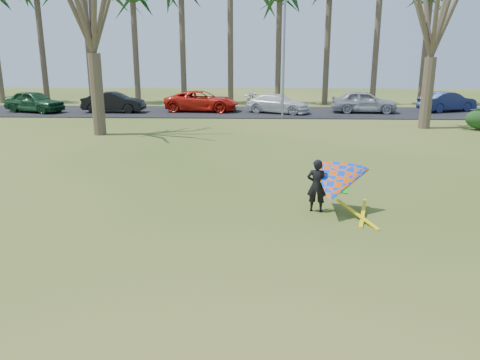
{
  "coord_description": "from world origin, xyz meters",
  "views": [
    {
      "loc": [
        0.47,
        -9.35,
        4.18
      ],
      "look_at": [
        0.0,
        2.0,
        1.1
      ],
      "focal_mm": 35.0,
      "sensor_mm": 36.0,
      "label": 1
    }
  ],
  "objects_px": {
    "car_5": "(447,102)",
    "kite_flyer": "(334,184)",
    "car_1": "(114,102)",
    "car_3": "(278,104)",
    "car_4": "(364,102)",
    "car_2": "(202,101)",
    "car_0": "(34,101)",
    "streetlight": "(286,49)",
    "bare_tree_right": "(436,8)"
  },
  "relations": [
    {
      "from": "car_5",
      "to": "kite_flyer",
      "type": "height_order",
      "value": "kite_flyer"
    },
    {
      "from": "car_1",
      "to": "car_3",
      "type": "xyz_separation_m",
      "value": [
        11.81,
        0.14,
        -0.06
      ]
    },
    {
      "from": "car_4",
      "to": "kite_flyer",
      "type": "relative_size",
      "value": 1.93
    },
    {
      "from": "car_3",
      "to": "car_2",
      "type": "bearing_deg",
      "value": 104.89
    },
    {
      "from": "car_0",
      "to": "streetlight",
      "type": "bearing_deg",
      "value": -77.41
    },
    {
      "from": "car_3",
      "to": "car_5",
      "type": "bearing_deg",
      "value": -60.66
    },
    {
      "from": "kite_flyer",
      "to": "streetlight",
      "type": "bearing_deg",
      "value": 90.89
    },
    {
      "from": "car_0",
      "to": "car_1",
      "type": "bearing_deg",
      "value": -69.47
    },
    {
      "from": "car_2",
      "to": "car_4",
      "type": "xyz_separation_m",
      "value": [
        11.72,
        -0.38,
        0.04
      ]
    },
    {
      "from": "car_1",
      "to": "car_3",
      "type": "relative_size",
      "value": 0.96
    },
    {
      "from": "streetlight",
      "to": "kite_flyer",
      "type": "distance_m",
      "value": 19.69
    },
    {
      "from": "car_0",
      "to": "car_3",
      "type": "xyz_separation_m",
      "value": [
        17.59,
        0.27,
        -0.1
      ]
    },
    {
      "from": "car_1",
      "to": "car_2",
      "type": "xyz_separation_m",
      "value": [
        6.26,
        0.9,
        0.02
      ]
    },
    {
      "from": "car_3",
      "to": "car_1",
      "type": "bearing_deg",
      "value": 113.4
    },
    {
      "from": "car_0",
      "to": "car_2",
      "type": "distance_m",
      "value": 12.09
    },
    {
      "from": "car_2",
      "to": "car_0",
      "type": "bearing_deg",
      "value": 99.07
    },
    {
      "from": "bare_tree_right",
      "to": "car_3",
      "type": "relative_size",
      "value": 2.01
    },
    {
      "from": "car_2",
      "to": "car_5",
      "type": "xyz_separation_m",
      "value": [
        17.99,
        0.67,
        -0.03
      ]
    },
    {
      "from": "car_3",
      "to": "car_4",
      "type": "xyz_separation_m",
      "value": [
        6.17,
        0.39,
        0.12
      ]
    },
    {
      "from": "car_0",
      "to": "car_2",
      "type": "height_order",
      "value": "car_0"
    },
    {
      "from": "car_2",
      "to": "kite_flyer",
      "type": "xyz_separation_m",
      "value": [
        6.24,
        -22.47,
        0.03
      ]
    },
    {
      "from": "car_1",
      "to": "car_4",
      "type": "bearing_deg",
      "value": -86.72
    },
    {
      "from": "streetlight",
      "to": "car_1",
      "type": "xyz_separation_m",
      "value": [
        -12.2,
        2.22,
        -3.68
      ]
    },
    {
      "from": "car_1",
      "to": "car_4",
      "type": "height_order",
      "value": "car_4"
    },
    {
      "from": "kite_flyer",
      "to": "car_3",
      "type": "bearing_deg",
      "value": 91.81
    },
    {
      "from": "bare_tree_right",
      "to": "kite_flyer",
      "type": "bearing_deg",
      "value": -116.16
    },
    {
      "from": "bare_tree_right",
      "to": "car_1",
      "type": "bearing_deg",
      "value": 162.76
    },
    {
      "from": "car_3",
      "to": "kite_flyer",
      "type": "relative_size",
      "value": 1.92
    },
    {
      "from": "streetlight",
      "to": "kite_flyer",
      "type": "bearing_deg",
      "value": -89.11
    },
    {
      "from": "car_1",
      "to": "car_0",
      "type": "bearing_deg",
      "value": 92.94
    },
    {
      "from": "car_3",
      "to": "bare_tree_right",
      "type": "bearing_deg",
      "value": -104.94
    },
    {
      "from": "car_1",
      "to": "car_4",
      "type": "distance_m",
      "value": 17.99
    },
    {
      "from": "bare_tree_right",
      "to": "car_3",
      "type": "xyz_separation_m",
      "value": [
        -8.23,
        6.35,
        -5.84
      ]
    },
    {
      "from": "car_5",
      "to": "car_3",
      "type": "bearing_deg",
      "value": 73.63
    },
    {
      "from": "streetlight",
      "to": "car_5",
      "type": "relative_size",
      "value": 1.85
    },
    {
      "from": "car_1",
      "to": "kite_flyer",
      "type": "distance_m",
      "value": 24.93
    },
    {
      "from": "car_1",
      "to": "kite_flyer",
      "type": "bearing_deg",
      "value": -148.31
    },
    {
      "from": "car_4",
      "to": "car_5",
      "type": "distance_m",
      "value": 6.36
    },
    {
      "from": "car_4",
      "to": "car_5",
      "type": "bearing_deg",
      "value": -76.85
    },
    {
      "from": "bare_tree_right",
      "to": "car_2",
      "type": "bearing_deg",
      "value": 152.67
    },
    {
      "from": "car_0",
      "to": "bare_tree_right",
      "type": "bearing_deg",
      "value": -84.06
    },
    {
      "from": "car_2",
      "to": "car_3",
      "type": "height_order",
      "value": "car_2"
    },
    {
      "from": "car_3",
      "to": "car_4",
      "type": "bearing_deg",
      "value": -63.64
    },
    {
      "from": "car_4",
      "to": "car_5",
      "type": "xyz_separation_m",
      "value": [
        6.27,
        1.05,
        -0.07
      ]
    },
    {
      "from": "streetlight",
      "to": "car_0",
      "type": "xyz_separation_m",
      "value": [
        -17.98,
        2.08,
        -3.64
      ]
    },
    {
      "from": "kite_flyer",
      "to": "car_0",
      "type": "bearing_deg",
      "value": 130.46
    },
    {
      "from": "streetlight",
      "to": "car_4",
      "type": "xyz_separation_m",
      "value": [
        5.78,
        2.74,
        -3.62
      ]
    },
    {
      "from": "car_1",
      "to": "car_2",
      "type": "bearing_deg",
      "value": -80.21
    },
    {
      "from": "bare_tree_right",
      "to": "car_5",
      "type": "distance_m",
      "value": 10.59
    },
    {
      "from": "car_0",
      "to": "kite_flyer",
      "type": "distance_m",
      "value": 28.17
    }
  ]
}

